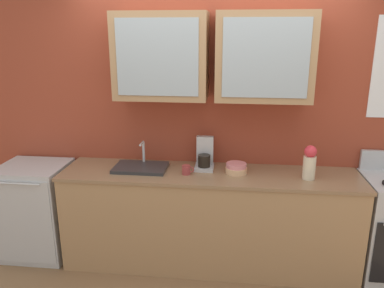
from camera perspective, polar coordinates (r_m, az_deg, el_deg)
ground_plane at (r=3.78m, az=2.44°, el=-17.38°), size 10.00×10.00×0.00m
back_wall_unit at (r=3.48m, az=3.20°, el=6.76°), size 4.55×0.45×2.78m
counter at (r=3.55m, az=2.53°, el=-11.25°), size 2.65×0.60×0.91m
sink_faucet at (r=3.48m, az=-7.75°, el=-3.46°), size 0.48×0.32×0.23m
bowl_stack at (r=3.36m, az=6.69°, el=-3.66°), size 0.19×0.19×0.09m
vase at (r=3.33m, az=17.34°, el=-2.67°), size 0.11×0.11×0.29m
cup_near_sink at (r=3.31m, az=-0.84°, el=-3.92°), size 0.11×0.07×0.08m
dishwasher at (r=4.00m, az=-22.37°, el=-9.19°), size 0.61×0.58×0.91m
coffee_maker at (r=3.45m, az=1.92°, el=-1.93°), size 0.17×0.20×0.29m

